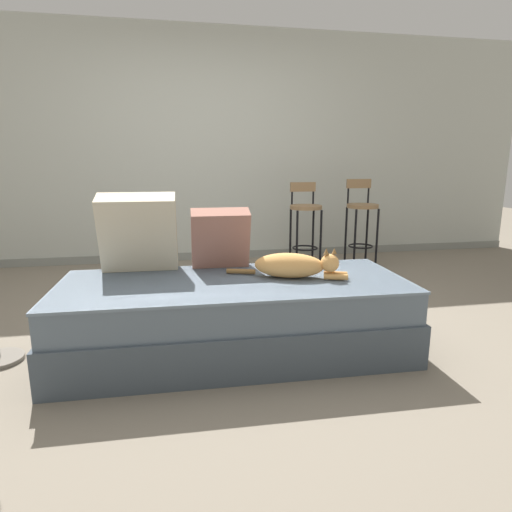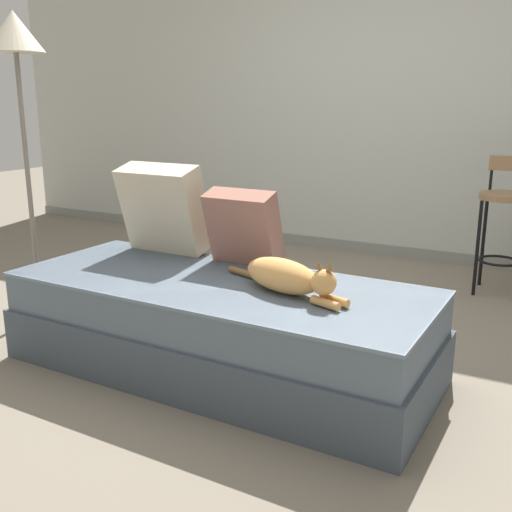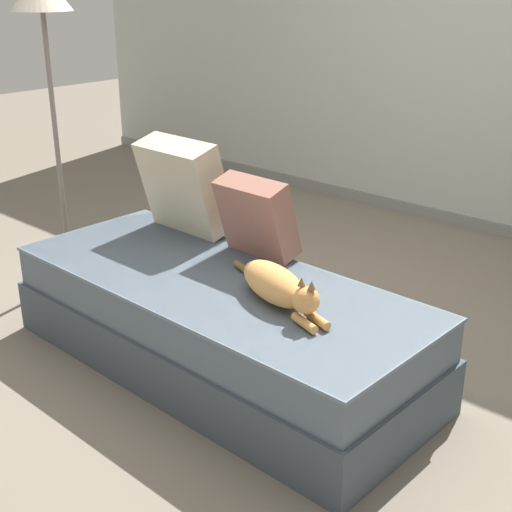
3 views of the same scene
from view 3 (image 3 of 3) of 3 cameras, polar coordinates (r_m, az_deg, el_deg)
The scene contains 8 objects.
ground_plane at distance 3.68m, azimuth 1.38°, elevation -6.40°, with size 16.00×16.00×0.00m, color slate.
wall_back_panel at distance 5.19m, azimuth 18.55°, elevation 15.93°, with size 8.00×0.10×2.60m, color #B7BCB2.
wall_baseboard_trim at distance 5.39m, azimuth 16.72°, elevation 2.59°, with size 8.00×0.02×0.09m, color gray.
couch at distance 3.31m, azimuth -3.10°, elevation -5.34°, with size 2.08×0.89×0.45m.
throw_pillow_corner at distance 3.73m, azimuth -5.78°, elevation 5.61°, with size 0.48×0.30×0.50m.
throw_pillow_middle at distance 3.39m, azimuth 0.07°, elevation 3.13°, with size 0.38×0.25×0.40m.
cat at distance 2.96m, azimuth 1.76°, elevation -2.40°, with size 0.71×0.32×0.19m.
floor_lamp at distance 4.12m, azimuth -16.62°, elevation 17.55°, with size 0.32×0.32×1.77m.
Camera 3 is at (2.09, -2.47, 1.75)m, focal length 50.00 mm.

